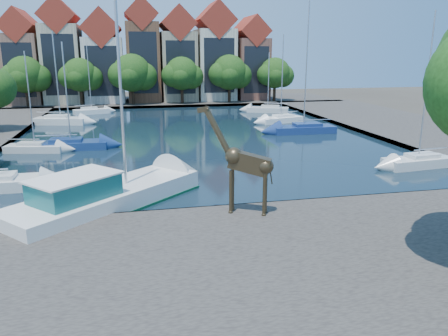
% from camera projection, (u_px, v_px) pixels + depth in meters
% --- Properties ---
extents(ground, '(160.00, 160.00, 0.00)m').
position_uv_depth(ground, '(254.00, 211.00, 24.59)').
color(ground, '#38332B').
rests_on(ground, ground).
extents(water_basin, '(38.00, 50.00, 0.08)m').
position_uv_depth(water_basin, '(193.00, 135.00, 47.26)').
color(water_basin, black).
rests_on(water_basin, ground).
extents(near_quay, '(50.00, 14.00, 0.50)m').
position_uv_depth(near_quay, '(300.00, 264.00, 17.91)').
color(near_quay, '#47443E').
rests_on(near_quay, ground).
extents(far_quay, '(60.00, 16.00, 0.50)m').
position_uv_depth(far_quay, '(168.00, 101.00, 77.46)').
color(far_quay, '#47443E').
rests_on(far_quay, ground).
extents(right_quay, '(14.00, 52.00, 0.50)m').
position_uv_depth(right_quay, '(400.00, 125.00, 52.26)').
color(right_quay, '#47443E').
rests_on(right_quay, ground).
extents(townhouse_west_end, '(5.44, 9.18, 14.93)m').
position_uv_depth(townhouse_west_end, '(24.00, 61.00, 70.98)').
color(townhouse_west_end, '#865C49').
rests_on(townhouse_west_end, far_quay).
extents(townhouse_west_mid, '(5.94, 9.18, 16.79)m').
position_uv_depth(townhouse_west_mid, '(63.00, 55.00, 71.97)').
color(townhouse_west_mid, '#B7AB8D').
rests_on(townhouse_west_mid, far_quay).
extents(townhouse_west_inner, '(6.43, 9.18, 15.15)m').
position_uv_depth(townhouse_west_inner, '(104.00, 60.00, 73.51)').
color(townhouse_west_inner, silver).
rests_on(townhouse_west_inner, far_quay).
extents(townhouse_center, '(5.44, 9.18, 16.93)m').
position_uv_depth(townhouse_center, '(143.00, 54.00, 74.56)').
color(townhouse_center, brown).
rests_on(townhouse_center, far_quay).
extents(townhouse_east_inner, '(5.94, 9.18, 15.79)m').
position_uv_depth(townhouse_east_inner, '(178.00, 58.00, 75.93)').
color(townhouse_east_inner, tan).
rests_on(townhouse_east_inner, far_quay).
extents(townhouse_east_mid, '(6.43, 9.18, 16.65)m').
position_uv_depth(townhouse_east_mid, '(214.00, 56.00, 77.15)').
color(townhouse_east_mid, beige).
rests_on(townhouse_east_mid, far_quay).
extents(townhouse_east_end, '(5.44, 9.18, 14.43)m').
position_uv_depth(townhouse_east_end, '(250.00, 61.00, 78.72)').
color(townhouse_east_end, brown).
rests_on(townhouse_east_end, far_quay).
extents(far_tree_far_west, '(7.28, 5.60, 7.68)m').
position_uv_depth(far_tree_far_west, '(26.00, 76.00, 66.57)').
color(far_tree_far_west, '#332114').
rests_on(far_tree_far_west, far_quay).
extents(far_tree_west, '(6.76, 5.20, 7.36)m').
position_uv_depth(far_tree_west, '(80.00, 76.00, 68.21)').
color(far_tree_west, '#332114').
rests_on(far_tree_west, far_quay).
extents(far_tree_mid_west, '(7.80, 6.00, 8.00)m').
position_uv_depth(far_tree_mid_west, '(133.00, 74.00, 69.77)').
color(far_tree_mid_west, '#332114').
rests_on(far_tree_mid_west, far_quay).
extents(far_tree_mid_east, '(7.02, 5.40, 7.52)m').
position_uv_depth(far_tree_mid_east, '(182.00, 75.00, 71.43)').
color(far_tree_mid_east, '#332114').
rests_on(far_tree_mid_east, far_quay).
extents(far_tree_east, '(7.54, 5.80, 7.84)m').
position_uv_depth(far_tree_east, '(230.00, 74.00, 73.02)').
color(far_tree_east, '#332114').
rests_on(far_tree_east, far_quay).
extents(far_tree_far_east, '(6.76, 5.20, 7.36)m').
position_uv_depth(far_tree_far_east, '(275.00, 74.00, 74.67)').
color(far_tree_far_east, '#332114').
rests_on(far_tree_far_east, far_quay).
extents(giraffe_statue, '(3.66, 1.98, 5.52)m').
position_uv_depth(giraffe_statue, '(244.00, 162.00, 22.27)').
color(giraffe_statue, '#3C301E').
rests_on(giraffe_statue, near_quay).
extents(motorsailer, '(11.12, 10.59, 11.86)m').
position_uv_depth(motorsailer, '(102.00, 195.00, 24.29)').
color(motorsailer, silver).
rests_on(motorsailer, water_basin).
extents(sailboat_left_b, '(6.50, 2.46, 9.47)m').
position_uv_depth(sailboat_left_b, '(71.00, 143.00, 39.89)').
color(sailboat_left_b, navy).
rests_on(sailboat_left_b, water_basin).
extents(sailboat_left_c, '(5.25, 2.70, 8.69)m').
position_uv_depth(sailboat_left_c, '(35.00, 146.00, 38.79)').
color(sailboat_left_c, silver).
rests_on(sailboat_left_c, water_basin).
extents(sailboat_left_d, '(6.56, 3.58, 11.01)m').
position_uv_depth(sailboat_left_d, '(61.00, 119.00, 53.69)').
color(sailboat_left_d, silver).
rests_on(sailboat_left_d, water_basin).
extents(sailboat_left_e, '(5.22, 3.25, 9.65)m').
position_uv_depth(sailboat_left_e, '(92.00, 110.00, 62.71)').
color(sailboat_left_e, white).
rests_on(sailboat_left_e, water_basin).
extents(sailboat_right_a, '(5.69, 2.51, 11.47)m').
position_uv_depth(sailboat_right_a, '(418.00, 159.00, 33.58)').
color(sailboat_right_a, silver).
rests_on(sailboat_right_a, water_basin).
extents(sailboat_right_b, '(6.84, 2.47, 13.70)m').
position_uv_depth(sailboat_right_b, '(304.00, 127.00, 47.89)').
color(sailboat_right_b, navy).
rests_on(sailboat_right_b, water_basin).
extents(sailboat_right_c, '(5.94, 3.39, 10.71)m').
position_uv_depth(sailboat_right_c, '(281.00, 118.00, 55.02)').
color(sailboat_right_c, white).
rests_on(sailboat_right_c, water_basin).
extents(sailboat_right_d, '(6.38, 4.31, 8.60)m').
position_uv_depth(sailboat_right_d, '(268.00, 108.00, 64.54)').
color(sailboat_right_d, silver).
rests_on(sailboat_right_d, water_basin).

